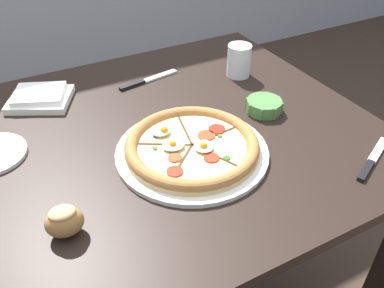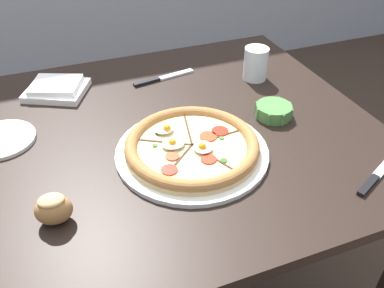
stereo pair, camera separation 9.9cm
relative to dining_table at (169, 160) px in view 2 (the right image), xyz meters
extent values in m
cube|color=black|center=(0.00, 0.00, 0.09)|extent=(1.12, 0.98, 0.03)
cube|color=black|center=(-0.51, 0.44, -0.29)|extent=(0.06, 0.06, 0.72)
cube|color=black|center=(0.51, 0.44, -0.29)|extent=(0.06, 0.06, 0.72)
cylinder|color=white|center=(0.02, -0.12, 0.11)|extent=(0.38, 0.38, 0.01)
cylinder|color=#DBB775|center=(0.02, -0.12, 0.12)|extent=(0.33, 0.33, 0.01)
cylinder|color=#E0CC84|center=(0.02, -0.12, 0.13)|extent=(0.28, 0.28, 0.00)
torus|color=#A36B38|center=(0.02, -0.12, 0.13)|extent=(0.33, 0.33, 0.03)
cube|color=#472D19|center=(-0.04, -0.09, 0.13)|extent=(0.12, 0.07, 0.00)
cube|color=#472D19|center=(-0.03, -0.17, 0.13)|extent=(0.11, 0.10, 0.00)
cube|color=#472D19|center=(0.05, -0.19, 0.13)|extent=(0.06, 0.13, 0.00)
cube|color=#472D19|center=(0.09, -0.12, 0.13)|extent=(0.14, 0.02, 0.00)
cube|color=#472D19|center=(0.04, -0.05, 0.13)|extent=(0.03, 0.14, 0.00)
cylinder|color=red|center=(-0.06, -0.19, 0.13)|extent=(0.04, 0.04, 0.00)
cylinder|color=red|center=(0.11, -0.10, 0.13)|extent=(0.04, 0.04, 0.00)
cylinder|color=red|center=(-0.04, -0.15, 0.13)|extent=(0.03, 0.03, 0.00)
cylinder|color=red|center=(0.04, -0.19, 0.13)|extent=(0.04, 0.04, 0.00)
cylinder|color=red|center=(0.07, -0.11, 0.13)|extent=(0.04, 0.04, 0.00)
ellipsoid|color=white|center=(0.04, -0.15, 0.14)|extent=(0.06, 0.06, 0.01)
sphere|color=orange|center=(0.04, -0.15, 0.15)|extent=(0.02, 0.02, 0.02)
ellipsoid|color=white|center=(-0.02, -0.11, 0.14)|extent=(0.06, 0.05, 0.01)
sphere|color=orange|center=(-0.02, -0.11, 0.15)|extent=(0.02, 0.02, 0.02)
ellipsoid|color=white|center=(-0.02, -0.04, 0.14)|extent=(0.05, 0.05, 0.01)
sphere|color=orange|center=(-0.02, -0.05, 0.15)|extent=(0.02, 0.02, 0.02)
cylinder|color=#2D5B1E|center=(0.07, -0.21, 0.13)|extent=(0.02, 0.02, 0.00)
cylinder|color=#2D5B1E|center=(-0.04, -0.13, 0.13)|extent=(0.01, 0.01, 0.00)
cylinder|color=#386B23|center=(0.10, -0.12, 0.13)|extent=(0.01, 0.01, 0.00)
cylinder|color=#2D5B1E|center=(-0.04, -0.05, 0.13)|extent=(0.01, 0.01, 0.00)
cylinder|color=#2D5B1E|center=(-0.06, -0.09, 0.13)|extent=(0.01, 0.01, 0.00)
cylinder|color=#386B23|center=(0.03, -0.15, 0.13)|extent=(0.01, 0.01, 0.00)
cylinder|color=#4C8442|center=(0.30, -0.05, 0.12)|extent=(0.10, 0.10, 0.04)
cylinder|color=beige|center=(0.30, -0.05, 0.13)|extent=(0.08, 0.08, 0.02)
cylinder|color=#4C8442|center=(0.35, -0.05, 0.12)|extent=(0.01, 0.01, 0.03)
cylinder|color=#4C8442|center=(0.33, -0.01, 0.12)|extent=(0.01, 0.01, 0.03)
cylinder|color=#4C8442|center=(0.30, 0.00, 0.12)|extent=(0.01, 0.01, 0.03)
cylinder|color=#4C8442|center=(0.26, -0.01, 0.12)|extent=(0.01, 0.01, 0.03)
cylinder|color=#4C8442|center=(0.25, -0.05, 0.12)|extent=(0.01, 0.01, 0.03)
cylinder|color=#4C8442|center=(0.26, -0.08, 0.12)|extent=(0.01, 0.01, 0.03)
cylinder|color=#4C8442|center=(0.30, -0.10, 0.12)|extent=(0.01, 0.01, 0.03)
cylinder|color=#4C8442|center=(0.33, -0.08, 0.12)|extent=(0.01, 0.01, 0.03)
cube|color=white|center=(-0.26, 0.31, 0.12)|extent=(0.22, 0.21, 0.02)
cube|color=white|center=(-0.26, 0.31, 0.13)|extent=(0.18, 0.17, 0.02)
ellipsoid|color=#A3703D|center=(-0.32, -0.23, 0.14)|extent=(0.08, 0.07, 0.06)
ellipsoid|color=tan|center=(-0.32, -0.23, 0.16)|extent=(0.06, 0.05, 0.02)
cube|color=black|center=(0.35, -0.38, 0.11)|extent=(0.08, 0.05, 0.01)
cube|color=silver|center=(0.12, 0.29, 0.11)|extent=(0.12, 0.04, 0.01)
cube|color=black|center=(0.02, 0.27, 0.11)|extent=(0.09, 0.03, 0.01)
cylinder|color=white|center=(0.35, 0.18, 0.16)|extent=(0.08, 0.08, 0.10)
cylinder|color=silver|center=(0.35, 0.18, 0.14)|extent=(0.07, 0.07, 0.06)
cylinder|color=white|center=(-0.42, 0.10, 0.11)|extent=(0.17, 0.17, 0.01)
camera|label=1|loc=(-0.35, -0.82, 0.73)|focal=38.00mm
camera|label=2|loc=(-0.26, -0.86, 0.73)|focal=38.00mm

